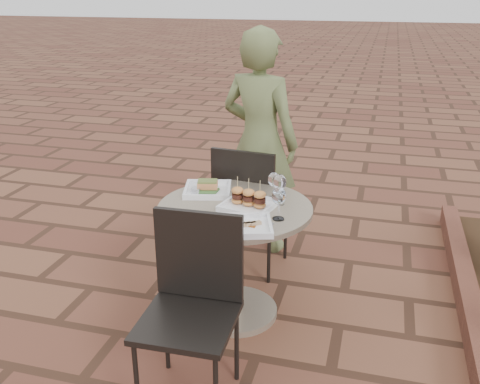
% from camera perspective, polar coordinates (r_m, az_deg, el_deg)
% --- Properties ---
extents(ground, '(60.00, 60.00, 0.00)m').
position_cam_1_polar(ground, '(3.52, -3.47, -12.03)').
color(ground, brown).
rests_on(ground, ground).
extents(cafe_table, '(0.90, 0.90, 0.73)m').
position_cam_1_polar(cafe_table, '(3.20, -0.52, -5.57)').
color(cafe_table, gray).
rests_on(cafe_table, ground).
extents(chair_far, '(0.49, 0.49, 0.93)m').
position_cam_1_polar(chair_far, '(3.66, 0.88, -0.88)').
color(chair_far, black).
rests_on(chair_far, ground).
extents(chair_near, '(0.45, 0.45, 0.93)m').
position_cam_1_polar(chair_near, '(2.61, -5.02, -10.68)').
color(chair_near, black).
rests_on(chair_near, ground).
extents(diner, '(0.69, 0.55, 1.67)m').
position_cam_1_polar(diner, '(3.99, 2.11, 5.33)').
color(diner, '#586336').
rests_on(diner, ground).
extents(plate_salmon, '(0.34, 0.34, 0.08)m').
position_cam_1_polar(plate_salmon, '(3.30, -3.48, 0.34)').
color(plate_salmon, white).
rests_on(plate_salmon, cafe_table).
extents(plate_sliders, '(0.33, 0.33, 0.18)m').
position_cam_1_polar(plate_sliders, '(3.06, 0.92, -1.02)').
color(plate_sliders, white).
rests_on(plate_sliders, cafe_table).
extents(plate_tuna, '(0.34, 0.34, 0.03)m').
position_cam_1_polar(plate_tuna, '(2.81, 0.56, -3.58)').
color(plate_tuna, white).
rests_on(plate_tuna, cafe_table).
extents(wine_glass_right, '(0.08, 0.08, 0.19)m').
position_cam_1_polar(wine_glass_right, '(2.88, 4.17, -0.51)').
color(wine_glass_right, white).
rests_on(wine_glass_right, cafe_table).
extents(wine_glass_mid, '(0.07, 0.07, 0.16)m').
position_cam_1_polar(wine_glass_mid, '(3.17, 3.61, 1.27)').
color(wine_glass_mid, white).
rests_on(wine_glass_mid, cafe_table).
extents(wine_glass_far, '(0.08, 0.08, 0.18)m').
position_cam_1_polar(wine_glass_far, '(3.09, 4.26, 0.96)').
color(wine_glass_far, white).
rests_on(wine_glass_far, cafe_table).
extents(steel_ramekin, '(0.07, 0.07, 0.05)m').
position_cam_1_polar(steel_ramekin, '(3.26, -4.77, 0.06)').
color(steel_ramekin, silver).
rests_on(steel_ramekin, cafe_table).
extents(cutlery_set, '(0.15, 0.22, 0.00)m').
position_cam_1_polar(cutlery_set, '(2.81, 2.28, -3.94)').
color(cutlery_set, silver).
rests_on(cutlery_set, cafe_table).
extents(planter_curb, '(0.12, 3.00, 0.15)m').
position_cam_1_polar(planter_curb, '(3.64, 23.31, -11.24)').
color(planter_curb, brown).
rests_on(planter_curb, ground).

